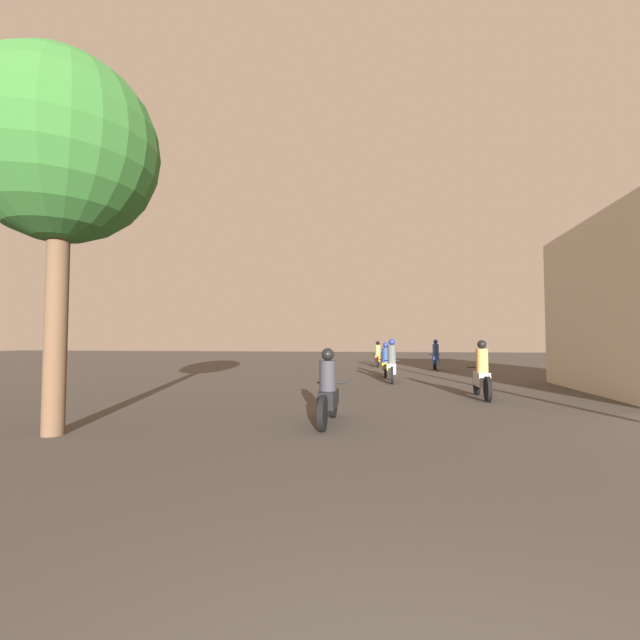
{
  "coord_description": "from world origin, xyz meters",
  "views": [
    {
      "loc": [
        -0.28,
        -1.01,
        1.6
      ],
      "look_at": [
        -3.25,
        16.75,
        2.47
      ],
      "focal_mm": 24.0,
      "sensor_mm": 36.0,
      "label": 1
    }
  ],
  "objects": [
    {
      "name": "street_tree",
      "position": [
        -5.94,
        5.45,
        4.9
      ],
      "size": [
        3.26,
        3.26,
        6.57
      ],
      "color": "brown",
      "rests_on": "ground_plane"
    },
    {
      "name": "motorcycle_black",
      "position": [
        -1.49,
        7.16,
        0.59
      ],
      "size": [
        0.6,
        2.05,
        1.45
      ],
      "rotation": [
        0.0,
        0.0,
        0.17
      ],
      "color": "black",
      "rests_on": "ground_plane"
    },
    {
      "name": "motorcycle_silver",
      "position": [
        2.18,
        11.46,
        0.64
      ],
      "size": [
        0.6,
        2.12,
        1.61
      ],
      "rotation": [
        0.0,
        0.0,
        -0.01
      ],
      "color": "black",
      "rests_on": "ground_plane"
    },
    {
      "name": "motorcycle_blue",
      "position": [
        2.05,
        22.61,
        0.66
      ],
      "size": [
        0.6,
        2.09,
        1.66
      ],
      "rotation": [
        0.0,
        0.0,
        -0.01
      ],
      "color": "black",
      "rests_on": "ground_plane"
    },
    {
      "name": "motorcycle_orange",
      "position": [
        -1.1,
        25.43,
        0.63
      ],
      "size": [
        0.6,
        1.93,
        1.57
      ],
      "rotation": [
        0.0,
        0.0,
        0.06
      ],
      "color": "black",
      "rests_on": "ground_plane"
    },
    {
      "name": "motorcycle_yellow",
      "position": [
        -0.54,
        18.39,
        0.6
      ],
      "size": [
        0.6,
        1.88,
        1.51
      ],
      "rotation": [
        0.0,
        0.0,
        0.13
      ],
      "color": "black",
      "rests_on": "ground_plane"
    },
    {
      "name": "motorcycle_white",
      "position": [
        -0.27,
        15.69,
        0.67
      ],
      "size": [
        0.6,
        2.09,
        1.66
      ],
      "rotation": [
        0.0,
        0.0,
        -0.15
      ],
      "color": "black",
      "rests_on": "ground_plane"
    }
  ]
}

